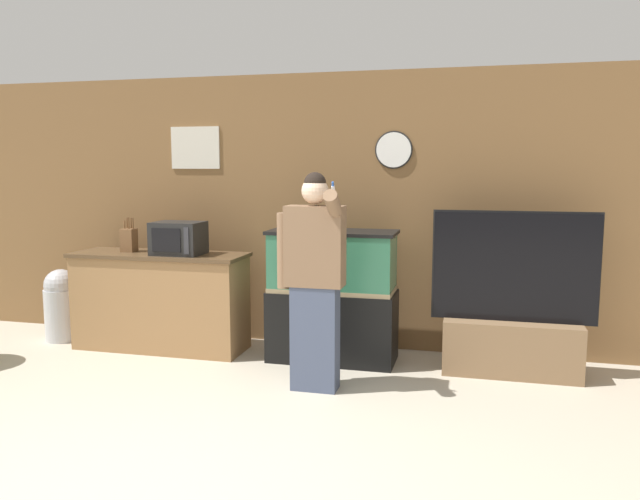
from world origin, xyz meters
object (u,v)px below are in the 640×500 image
microwave (178,238)px  trash_bin (62,304)px  aquarium_on_stand (333,296)px  tv_on_stand (512,327)px  person_standing (314,278)px  knife_block (129,240)px  counter_island (161,301)px

microwave → trash_bin: bearing=177.2°
aquarium_on_stand → tv_on_stand: tv_on_stand is taller
trash_bin → aquarium_on_stand: bearing=0.3°
person_standing → knife_block: bearing=159.9°
aquarium_on_stand → person_standing: bearing=-88.1°
microwave → person_standing: (1.47, -0.68, -0.19)m
knife_block → tv_on_stand: (3.53, 0.00, -0.64)m
microwave → person_standing: 1.63m
trash_bin → counter_island: bearing=-1.3°
counter_island → aquarium_on_stand: aquarium_on_stand is taller
knife_block → trash_bin: bearing=180.0°
microwave → knife_block: bearing=173.4°
microwave → aquarium_on_stand: 1.53m
counter_island → tv_on_stand: tv_on_stand is taller
tv_on_stand → trash_bin: bearing=-179.9°
microwave → aquarium_on_stand: bearing=3.1°
trash_bin → tv_on_stand: bearing=0.1°
counter_island → microwave: (0.23, -0.04, 0.61)m
aquarium_on_stand → person_standing: (0.02, -0.75, 0.29)m
person_standing → trash_bin: (-2.80, 0.74, -0.51)m
person_standing → tv_on_stand: bearing=26.2°
counter_island → knife_block: (-0.33, 0.02, 0.57)m
aquarium_on_stand → tv_on_stand: 1.55m
counter_island → person_standing: (1.69, -0.71, 0.42)m
knife_block → aquarium_on_stand: knife_block is taller
microwave → knife_block: (-0.55, 0.06, -0.04)m
knife_block → microwave: bearing=-6.6°
tv_on_stand → person_standing: (-1.51, -0.74, 0.48)m
knife_block → aquarium_on_stand: 2.05m
trash_bin → person_standing: bearing=-14.8°
counter_island → knife_block: bearing=175.6°
tv_on_stand → trash_bin: 4.32m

